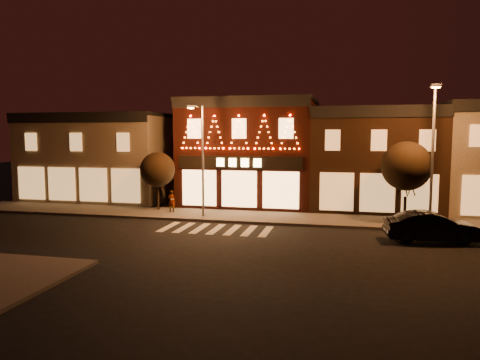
% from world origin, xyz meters
% --- Properties ---
extents(ground, '(120.00, 120.00, 0.00)m').
position_xyz_m(ground, '(0.00, 0.00, 0.00)').
color(ground, black).
rests_on(ground, ground).
extents(sidewalk_far, '(44.00, 4.00, 0.15)m').
position_xyz_m(sidewalk_far, '(2.00, 8.00, 0.07)').
color(sidewalk_far, '#47423D').
rests_on(sidewalk_far, ground).
extents(building_left, '(12.20, 8.28, 7.30)m').
position_xyz_m(building_left, '(-13.00, 13.99, 3.66)').
color(building_left, brown).
rests_on(building_left, ground).
extents(building_pulp, '(10.20, 8.34, 8.30)m').
position_xyz_m(building_pulp, '(0.00, 13.98, 4.16)').
color(building_pulp, black).
rests_on(building_pulp, ground).
extents(building_right_a, '(9.20, 8.28, 7.50)m').
position_xyz_m(building_right_a, '(9.50, 13.99, 3.76)').
color(building_right_a, '#341F12').
rests_on(building_right_a, ground).
extents(streetlamp_mid, '(0.62, 1.68, 7.31)m').
position_xyz_m(streetlamp_mid, '(-1.88, 7.05, 4.44)').
color(streetlamp_mid, '#59595E').
rests_on(streetlamp_mid, sidewalk_far).
extents(streetlamp_right, '(0.62, 1.89, 8.21)m').
position_xyz_m(streetlamp_right, '(12.21, 6.36, 4.97)').
color(streetlamp_right, '#59595E').
rests_on(streetlamp_right, sidewalk_far).
extents(tree_left, '(2.50, 2.50, 4.18)m').
position_xyz_m(tree_left, '(-5.80, 8.93, 3.07)').
color(tree_left, black).
rests_on(tree_left, sidewalk_far).
extents(tree_right, '(3.01, 3.01, 5.02)m').
position_xyz_m(tree_right, '(10.99, 7.67, 3.67)').
color(tree_right, black).
rests_on(tree_right, sidewalk_far).
extents(dark_sedan, '(4.91, 2.18, 1.57)m').
position_xyz_m(dark_sedan, '(11.84, 3.55, 0.78)').
color(dark_sedan, black).
rests_on(dark_sedan, ground).
extents(pedestrian, '(0.60, 0.43, 1.55)m').
position_xyz_m(pedestrian, '(-4.47, 8.23, 0.93)').
color(pedestrian, gray).
rests_on(pedestrian, sidewalk_far).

